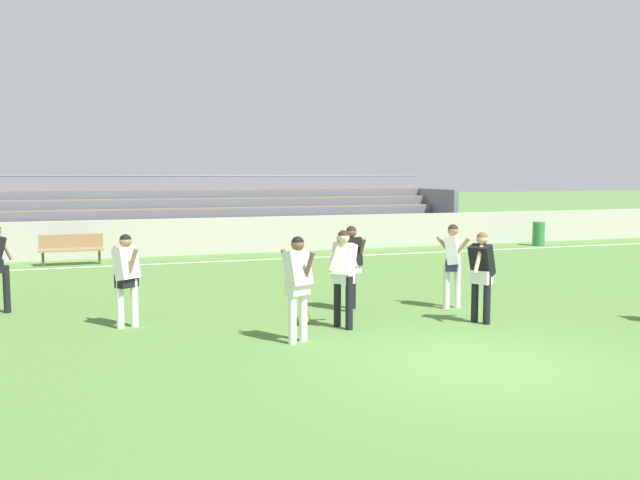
# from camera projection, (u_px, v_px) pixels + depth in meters

# --- Properties ---
(ground_plane) EXTENTS (160.00, 160.00, 0.00)m
(ground_plane) POSITION_uv_depth(u_px,v_px,m) (482.00, 364.00, 9.50)
(ground_plane) COLOR #517A38
(field_line_sideline) EXTENTS (44.00, 0.12, 0.01)m
(field_line_sideline) POSITION_uv_depth(u_px,v_px,m) (265.00, 259.00, 21.11)
(field_line_sideline) COLOR white
(field_line_sideline) RESTS_ON ground
(sideline_wall) EXTENTS (48.00, 0.16, 1.22)m
(sideline_wall) POSITION_uv_depth(u_px,v_px,m) (250.00, 235.00, 22.89)
(sideline_wall) COLOR #BCB7AD
(sideline_wall) RESTS_ON ground
(bleacher_stand) EXTENTS (21.65, 3.54, 2.64)m
(bleacher_stand) POSITION_uv_depth(u_px,v_px,m) (175.00, 217.00, 24.54)
(bleacher_stand) COLOR #897051
(bleacher_stand) RESTS_ON ground
(bench_far_right) EXTENTS (1.80, 0.40, 0.90)m
(bench_far_right) POSITION_uv_depth(u_px,v_px,m) (71.00, 247.00, 19.80)
(bench_far_right) COLOR #99754C
(bench_far_right) RESTS_ON ground
(trash_bin) EXTENTS (0.45, 0.45, 0.89)m
(trash_bin) POSITION_uv_depth(u_px,v_px,m) (539.00, 234.00, 25.18)
(trash_bin) COLOR #2D7F3D
(trash_bin) RESTS_ON ground
(player_white_challenging) EXTENTS (0.49, 0.56, 1.70)m
(player_white_challenging) POSITION_uv_depth(u_px,v_px,m) (298.00, 279.00, 10.61)
(player_white_challenging) COLOR white
(player_white_challenging) RESTS_ON ground
(player_white_overlapping) EXTENTS (0.71, 0.53, 1.71)m
(player_white_overlapping) POSITION_uv_depth(u_px,v_px,m) (343.00, 270.00, 11.61)
(player_white_overlapping) COLOR black
(player_white_overlapping) RESTS_ON ground
(player_white_wide_left) EXTENTS (0.47, 0.67, 1.69)m
(player_white_wide_left) POSITION_uv_depth(u_px,v_px,m) (452.00, 258.00, 13.35)
(player_white_wide_left) COLOR white
(player_white_wide_left) RESTS_ON ground
(player_dark_pressing_high) EXTENTS (0.44, 0.53, 1.67)m
(player_dark_pressing_high) POSITION_uv_depth(u_px,v_px,m) (351.00, 260.00, 13.17)
(player_dark_pressing_high) COLOR black
(player_dark_pressing_high) RESTS_ON ground
(player_white_wide_right) EXTENTS (0.49, 0.60, 1.64)m
(player_white_wide_right) POSITION_uv_depth(u_px,v_px,m) (126.00, 272.00, 11.65)
(player_white_wide_right) COLOR white
(player_white_wide_right) RESTS_ON ground
(player_dark_trailing_run) EXTENTS (0.59, 0.51, 1.64)m
(player_dark_trailing_run) POSITION_uv_depth(u_px,v_px,m) (482.00, 269.00, 12.01)
(player_dark_trailing_run) COLOR black
(player_dark_trailing_run) RESTS_ON ground
(soccer_ball) EXTENTS (0.22, 0.22, 0.22)m
(soccer_ball) POSITION_uv_depth(u_px,v_px,m) (304.00, 318.00, 12.00)
(soccer_ball) COLOR yellow
(soccer_ball) RESTS_ON ground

